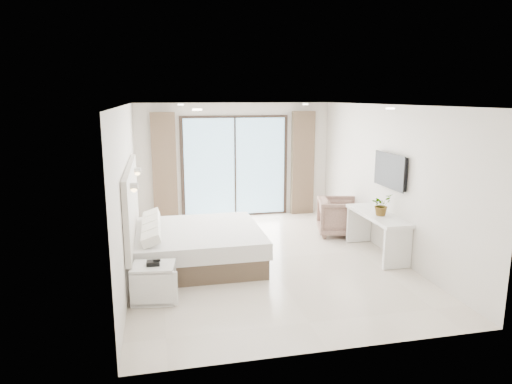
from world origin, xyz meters
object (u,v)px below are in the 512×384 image
bed (196,246)px  nightstand (154,283)px  console_desk (377,225)px  armchair (339,215)px

bed → nightstand: bed is taller
console_desk → nightstand: bearing=-164.2°
nightstand → armchair: (3.78, 2.42, 0.16)m
console_desk → armchair: (-0.19, 1.29, -0.14)m
nightstand → armchair: bearing=40.4°
bed → armchair: armchair is taller
bed → console_desk: console_desk is taller
console_desk → armchair: 1.31m
bed → nightstand: size_ratio=3.38×
nightstand → armchair: size_ratio=0.76×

